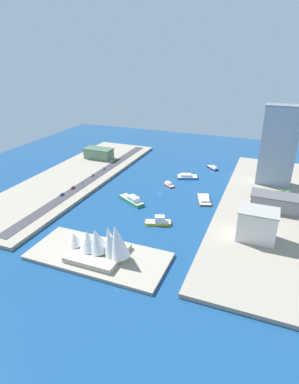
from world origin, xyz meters
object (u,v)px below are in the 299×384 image
object	(u,v)px
tower_tall_glass	(278,146)
traffic_light_waterfront	(83,185)
pickup_red	(73,188)
catamaran_blue	(187,176)
van_white	(104,169)
barge_flat_brown	(204,199)
ferry_green_doubledeck	(132,200)
patrol_launch_navy	(213,168)
ferry_yellow_fast	(159,221)
hotel_broad_white	(257,225)
tugboat_red	(169,185)
opera_landmark	(101,243)
sedan_silver	(92,175)
warehouse_low_gray	(275,202)
hatchback_blue	(62,194)
terminal_long_green	(99,153)
taxi_yellow_cab	(113,161)

from	to	relation	value
tower_tall_glass	traffic_light_waterfront	size ratio (longest dim) A/B	10.85
pickup_red	catamaran_blue	bearing A→B (deg)	-140.87
van_white	traffic_light_waterfront	world-z (taller)	traffic_light_waterfront
barge_flat_brown	ferry_green_doubledeck	world-z (taller)	ferry_green_doubledeck
patrol_launch_navy	pickup_red	size ratio (longest dim) A/B	2.85
ferry_yellow_fast	ferry_green_doubledeck	size ratio (longest dim) A/B	0.75
ferry_yellow_fast	hotel_broad_white	bearing A→B (deg)	-178.85
barge_flat_brown	tugboat_red	bearing A→B (deg)	-27.04
tugboat_red	opera_landmark	size ratio (longest dim) A/B	0.28
tugboat_red	pickup_red	xyz separation A→B (m)	(75.06, 43.23, 2.21)
hotel_broad_white	pickup_red	distance (m)	159.06
barge_flat_brown	opera_landmark	xyz separation A→B (m)	(38.79, 101.72, 9.67)
pickup_red	traffic_light_waterfront	size ratio (longest dim) A/B	0.76
tugboat_red	opera_landmark	bearing A→B (deg)	89.32
ferry_yellow_fast	sedan_silver	bearing A→B (deg)	-33.03
catamaran_blue	opera_landmark	world-z (taller)	opera_landmark
warehouse_low_gray	hatchback_blue	xyz separation A→B (m)	(166.70, 38.83, -5.25)
van_white	sedan_silver	bearing A→B (deg)	88.08
terminal_long_green	warehouse_low_gray	world-z (taller)	warehouse_low_gray
ferry_green_doubledeck	hotel_broad_white	size ratio (longest dim) A/B	1.08
patrol_launch_navy	sedan_silver	size ratio (longest dim) A/B	3.15
taxi_yellow_cab	warehouse_low_gray	bearing A→B (deg)	161.88
barge_flat_brown	sedan_silver	xyz separation A→B (m)	(112.31, -8.54, 2.22)
barge_flat_brown	taxi_yellow_cab	world-z (taller)	taxi_yellow_cab
hotel_broad_white	van_white	size ratio (longest dim) A/B	5.69
hatchback_blue	opera_landmark	xyz separation A→B (m)	(-73.80, 62.07, 7.38)
warehouse_low_gray	tugboat_red	bearing A→B (deg)	-12.27
barge_flat_brown	tugboat_red	distance (m)	41.95
patrol_launch_navy	hatchback_blue	size ratio (longest dim) A/B	3.26
traffic_light_waterfront	sedan_silver	bearing A→B (deg)	-73.30
taxi_yellow_cab	van_white	world-z (taller)	van_white
tugboat_red	warehouse_low_gray	bearing A→B (deg)	167.73
taxi_yellow_cab	pickup_red	bearing A→B (deg)	90.48
hatchback_blue	pickup_red	distance (m)	15.49
taxi_yellow_cab	pickup_red	distance (m)	78.04
tower_tall_glass	van_white	world-z (taller)	tower_tall_glass
opera_landmark	tugboat_red	bearing A→B (deg)	-90.68
barge_flat_brown	traffic_light_waterfront	xyz separation A→B (m)	(103.24, 21.70, 5.72)
hatchback_blue	terminal_long_green	bearing A→B (deg)	-77.44
warehouse_low_gray	hatchback_blue	bearing A→B (deg)	13.11
opera_landmark	ferry_yellow_fast	bearing A→B (deg)	-108.13
ferry_yellow_fast	tugboat_red	bearing A→B (deg)	-77.45
catamaran_blue	hatchback_blue	world-z (taller)	hatchback_blue
ferry_green_doubledeck	terminal_long_green	xyz separation A→B (m)	(80.09, -84.87, 6.24)
ferry_green_doubledeck	van_white	world-z (taller)	ferry_green_doubledeck
patrol_launch_navy	taxi_yellow_cab	size ratio (longest dim) A/B	3.17
ferry_yellow_fast	traffic_light_waterfront	size ratio (longest dim) A/B	3.06
warehouse_low_gray	sedan_silver	size ratio (longest dim) A/B	8.09
traffic_light_waterfront	tugboat_red	bearing A→B (deg)	-148.25
patrol_launch_navy	pickup_red	world-z (taller)	pickup_red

